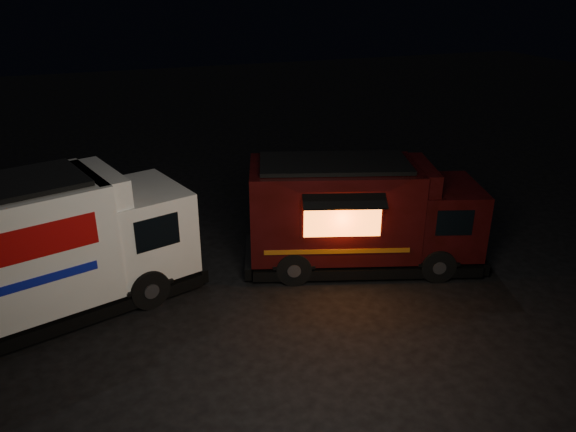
# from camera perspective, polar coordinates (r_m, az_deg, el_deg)

# --- Properties ---
(ground) EXTENTS (80.00, 80.00, 0.00)m
(ground) POSITION_cam_1_polar(r_m,az_deg,el_deg) (13.49, -2.90, -10.52)
(ground) COLOR black
(ground) RESTS_ON ground
(white_truck) EXTENTS (7.98, 4.66, 3.42)m
(white_truck) POSITION_cam_1_polar(r_m,az_deg,el_deg) (14.07, -24.34, -3.22)
(white_truck) COLOR white
(white_truck) RESTS_ON ground
(red_truck) EXTENTS (6.92, 4.23, 3.03)m
(red_truck) POSITION_cam_1_polar(r_m,az_deg,el_deg) (15.41, 7.72, 0.20)
(red_truck) COLOR #34090B
(red_truck) RESTS_ON ground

